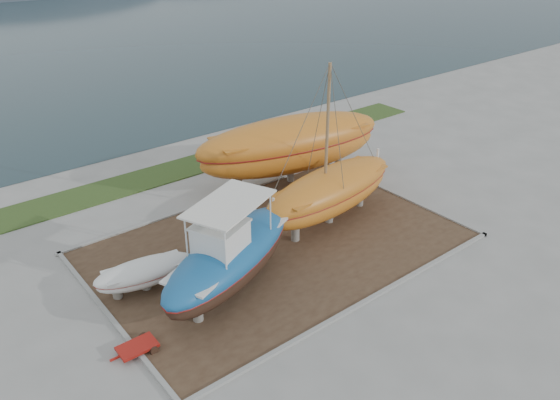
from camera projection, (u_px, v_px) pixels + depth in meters
ground at (331, 281)px, 25.27m from camera, size 140.00×140.00×0.00m
dirt_patch at (278, 245)px, 28.03m from camera, size 18.00×12.00×0.06m
curb_frame at (278, 244)px, 28.01m from camera, size 18.60×12.60×0.15m
grass_strip at (170, 172)px, 35.99m from camera, size 44.00×3.00×0.08m
blue_caique at (230, 247)px, 23.78m from camera, size 9.29×6.05×4.28m
white_dinghy at (145, 276)px, 24.39m from camera, size 4.70×2.33×1.35m
orange_sailboat at (333, 147)px, 28.07m from camera, size 9.72×3.87×8.83m
orange_bare_hull at (291, 151)px, 33.81m from camera, size 12.93×5.89×4.08m
red_trailer at (138, 349)px, 21.09m from camera, size 2.24×1.14×0.32m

